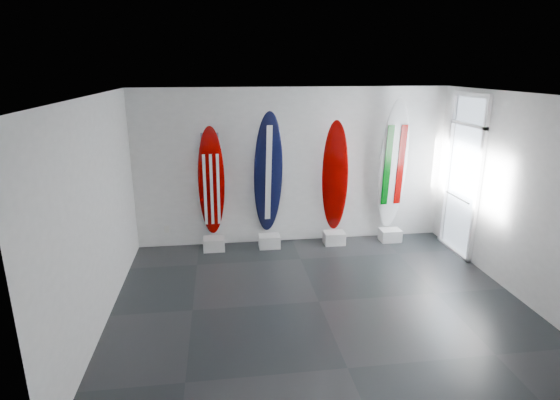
{
  "coord_description": "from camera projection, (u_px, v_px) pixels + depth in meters",
  "views": [
    {
      "loc": [
        -1.37,
        -5.79,
        3.36
      ],
      "look_at": [
        -0.39,
        1.4,
        1.18
      ],
      "focal_mm": 28.65,
      "sensor_mm": 36.0,
      "label": 1
    }
  ],
  "objects": [
    {
      "name": "display_block_italy",
      "position": [
        390.0,
        235.0,
        8.92
      ],
      "size": [
        0.4,
        0.3,
        0.24
      ],
      "primitive_type": "cube",
      "color": "silver",
      "rests_on": "floor"
    },
    {
      "name": "wall_left",
      "position": [
        97.0,
        215.0,
        5.82
      ],
      "size": [
        0.0,
        5.0,
        5.0
      ],
      "primitive_type": "plane",
      "rotation": [
        1.57,
        0.0,
        1.57
      ],
      "color": "silver",
      "rests_on": "ground"
    },
    {
      "name": "surfboard_italy",
      "position": [
        393.0,
        165.0,
        8.61
      ],
      "size": [
        0.61,
        0.3,
        2.58
      ],
      "primitive_type": "ellipsoid",
      "rotation": [
        0.06,
        0.0,
        0.11
      ],
      "color": "silver",
      "rests_on": "display_block_italy"
    },
    {
      "name": "balcony",
      "position": [
        522.0,
        222.0,
        8.52
      ],
      "size": [
        2.8,
        2.2,
        1.2
      ],
      "primitive_type": null,
      "color": "slate",
      "rests_on": "ground"
    },
    {
      "name": "display_block_usa",
      "position": [
        214.0,
        244.0,
        8.47
      ],
      "size": [
        0.4,
        0.3,
        0.24
      ],
      "primitive_type": "cube",
      "color": "silver",
      "rests_on": "floor"
    },
    {
      "name": "wall_right",
      "position": [
        520.0,
        197.0,
        6.59
      ],
      "size": [
        0.0,
        5.0,
        5.0
      ],
      "primitive_type": "plane",
      "rotation": [
        1.57,
        0.0,
        -1.57
      ],
      "color": "silver",
      "rests_on": "ground"
    },
    {
      "name": "surfboard_usa",
      "position": [
        211.0,
        182.0,
        8.23
      ],
      "size": [
        0.51,
        0.44,
        2.14
      ],
      "primitive_type": "ellipsoid",
      "rotation": [
        0.15,
        0.0,
        0.06
      ],
      "color": "#7D0100",
      "rests_on": "display_block_usa"
    },
    {
      "name": "wall_outlet",
      "position": [
        167.0,
        229.0,
        8.58
      ],
      "size": [
        0.09,
        0.02,
        0.13
      ],
      "primitive_type": "cube",
      "color": "silver",
      "rests_on": "wall_back"
    },
    {
      "name": "ceiling",
      "position": [
        325.0,
        95.0,
        5.78
      ],
      "size": [
        6.0,
        6.0,
        0.0
      ],
      "primitive_type": "plane",
      "rotation": [
        3.14,
        0.0,
        0.0
      ],
      "color": "white",
      "rests_on": "wall_back"
    },
    {
      "name": "surfboard_navy",
      "position": [
        268.0,
        174.0,
        8.33
      ],
      "size": [
        0.57,
        0.51,
        2.38
      ],
      "primitive_type": "ellipsoid",
      "rotation": [
        0.17,
        0.0,
        0.06
      ],
      "color": "black",
      "rests_on": "display_block_navy"
    },
    {
      "name": "floor",
      "position": [
        319.0,
        302.0,
        6.64
      ],
      "size": [
        6.0,
        6.0,
        0.0
      ],
      "primitive_type": "plane",
      "color": "black",
      "rests_on": "ground"
    },
    {
      "name": "display_block_navy",
      "position": [
        269.0,
        241.0,
        8.61
      ],
      "size": [
        0.4,
        0.3,
        0.24
      ],
      "primitive_type": "cube",
      "color": "silver",
      "rests_on": "floor"
    },
    {
      "name": "wall_back",
      "position": [
        293.0,
        167.0,
        8.58
      ],
      "size": [
        6.0,
        0.0,
        6.0
      ],
      "primitive_type": "plane",
      "rotation": [
        1.57,
        0.0,
        0.0
      ],
      "color": "silver",
      "rests_on": "ground"
    },
    {
      "name": "display_block_swiss",
      "position": [
        334.0,
        238.0,
        8.77
      ],
      "size": [
        0.4,
        0.3,
        0.24
      ],
      "primitive_type": "cube",
      "color": "silver",
      "rests_on": "floor"
    },
    {
      "name": "glass_door",
      "position": [
        463.0,
        178.0,
        8.08
      ],
      "size": [
        0.12,
        1.16,
        2.85
      ],
      "primitive_type": null,
      "color": "white",
      "rests_on": "floor"
    },
    {
      "name": "surfboard_swiss",
      "position": [
        335.0,
        177.0,
        8.52
      ],
      "size": [
        0.55,
        0.4,
        2.19
      ],
      "primitive_type": "ellipsoid",
      "rotation": [
        0.09,
        0.0,
        -0.29
      ],
      "color": "#7D0100",
      "rests_on": "display_block_swiss"
    },
    {
      "name": "wall_front",
      "position": [
        386.0,
        292.0,
        3.83
      ],
      "size": [
        6.0,
        0.0,
        6.0
      ],
      "primitive_type": "plane",
      "rotation": [
        -1.57,
        0.0,
        0.0
      ],
      "color": "silver",
      "rests_on": "ground"
    }
  ]
}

